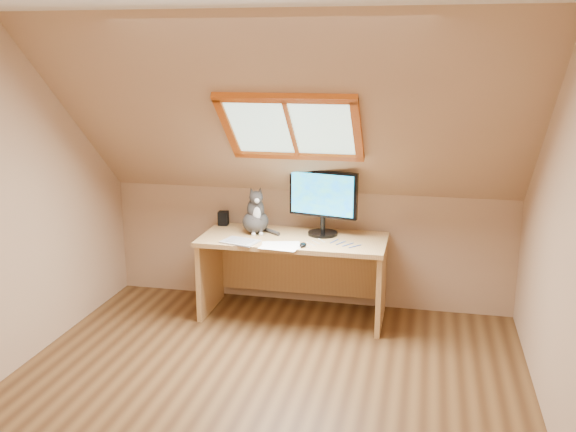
# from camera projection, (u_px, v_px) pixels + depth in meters

# --- Properties ---
(ground) EXTENTS (3.50, 3.50, 0.00)m
(ground) POSITION_uv_depth(u_px,v_px,m) (257.00, 401.00, 4.07)
(ground) COLOR brown
(ground) RESTS_ON ground
(room_shell) EXTENTS (3.52, 3.52, 2.41)m
(room_shell) POSITION_uv_depth(u_px,v_px,m) (249.00, 183.00, 3.63)
(room_shell) COLOR tan
(room_shell) RESTS_ON ground
(desk) EXTENTS (1.51, 0.66, 0.69)m
(desk) POSITION_uv_depth(u_px,v_px,m) (295.00, 260.00, 5.34)
(desk) COLOR tan
(desk) RESTS_ON ground
(monitor) EXTENTS (0.58, 0.25, 0.54)m
(monitor) POSITION_uv_depth(u_px,v_px,m) (323.00, 199.00, 5.22)
(monitor) COLOR black
(monitor) RESTS_ON desk
(cat) EXTENTS (0.30, 0.32, 0.40)m
(cat) POSITION_uv_depth(u_px,v_px,m) (256.00, 216.00, 5.32)
(cat) COLOR #3B3734
(cat) RESTS_ON desk
(desk_speaker) EXTENTS (0.09, 0.09, 0.12)m
(desk_speaker) POSITION_uv_depth(u_px,v_px,m) (223.00, 218.00, 5.58)
(desk_speaker) COLOR black
(desk_speaker) RESTS_ON desk
(graphics_tablet) EXTENTS (0.32, 0.26, 0.01)m
(graphics_tablet) POSITION_uv_depth(u_px,v_px,m) (240.00, 242.00, 5.08)
(graphics_tablet) COLOR #B2B2B7
(graphics_tablet) RESTS_ON desk
(mouse) EXTENTS (0.05, 0.10, 0.03)m
(mouse) POSITION_uv_depth(u_px,v_px,m) (303.00, 245.00, 4.97)
(mouse) COLOR black
(mouse) RESTS_ON desk
(papers) EXTENTS (0.33, 0.27, 0.00)m
(papers) POSITION_uv_depth(u_px,v_px,m) (280.00, 246.00, 4.99)
(papers) COLOR white
(papers) RESTS_ON desk
(cables) EXTENTS (0.51, 0.26, 0.01)m
(cables) POSITION_uv_depth(u_px,v_px,m) (332.00, 244.00, 5.04)
(cables) COLOR silver
(cables) RESTS_ON desk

